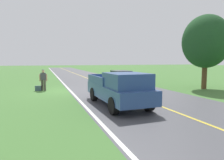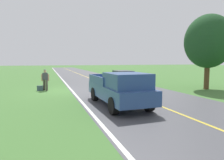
{
  "view_description": "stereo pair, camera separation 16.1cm",
  "coord_description": "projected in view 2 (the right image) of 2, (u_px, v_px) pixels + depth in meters",
  "views": [
    {
      "loc": [
        1.07,
        16.26,
        2.4
      ],
      "look_at": [
        -1.93,
        7.78,
        1.53
      ],
      "focal_mm": 31.45,
      "sensor_mm": 36.0,
      "label": 1
    },
    {
      "loc": [
        0.91,
        16.31,
        2.4
      ],
      "look_at": [
        -1.93,
        7.78,
        1.53
      ],
      "focal_mm": 31.45,
      "sensor_mm": 36.0,
      "label": 2
    }
  ],
  "objects": [
    {
      "name": "pickup_truck_passing",
      "position": [
        120.0,
        88.0,
        10.37
      ],
      "size": [
        2.2,
        5.45,
        1.82
      ],
      "color": "#2D4C84",
      "rests_on": "ground"
    },
    {
      "name": "lane_edge_line",
      "position": [
        72.0,
        90.0,
        16.23
      ],
      "size": [
        0.16,
        117.6,
        0.0
      ],
      "primitive_type": "cube",
      "color": "silver",
      "rests_on": "ground"
    },
    {
      "name": "lane_centre_line",
      "position": [
        115.0,
        88.0,
        17.43
      ],
      "size": [
        0.14,
        117.6,
        0.0
      ],
      "primitive_type": "cube",
      "color": "gold",
      "rests_on": "ground"
    },
    {
      "name": "road_surface",
      "position": [
        115.0,
        88.0,
        17.43
      ],
      "size": [
        7.97,
        120.0,
        0.0
      ],
      "primitive_type": "cube",
      "color": "#47474C",
      "rests_on": "ground"
    },
    {
      "name": "sedan_near_oncoming",
      "position": [
        122.0,
        77.0,
        20.68
      ],
      "size": [
        2.02,
        4.45,
        1.41
      ],
      "color": "#66754C",
      "rests_on": "ground"
    },
    {
      "name": "hitchhiker_walking",
      "position": [
        45.0,
        79.0,
        16.02
      ],
      "size": [
        0.62,
        0.53,
        1.75
      ],
      "color": "#4C473D",
      "rests_on": "ground"
    },
    {
      "name": "tree_far_side_near",
      "position": [
        208.0,
        42.0,
        16.49
      ],
      "size": [
        3.9,
        3.9,
        6.3
      ],
      "color": "brown",
      "rests_on": "ground"
    },
    {
      "name": "suitcase_carried",
      "position": [
        40.0,
        88.0,
        15.92
      ],
      "size": [
        0.48,
        0.24,
        0.42
      ],
      "primitive_type": "cube",
      "rotation": [
        0.0,
        0.0,
        1.47
      ],
      "color": "#384C56",
      "rests_on": "ground"
    },
    {
      "name": "ground_plane",
      "position": [
        59.0,
        91.0,
        15.92
      ],
      "size": [
        200.0,
        200.0,
        0.0
      ],
      "primitive_type": "plane",
      "color": "#427033"
    }
  ]
}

